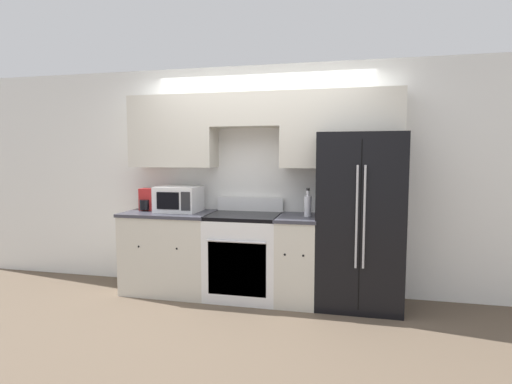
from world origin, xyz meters
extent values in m
plane|color=brown|center=(0.00, 0.00, 0.00)|extent=(12.00, 12.00, 0.00)
cube|color=white|center=(0.00, 0.66, 1.30)|extent=(8.00, 0.06, 2.60)
cube|color=beige|center=(-1.02, 0.46, 1.85)|extent=(1.00, 0.33, 0.82)
cube|color=beige|center=(-0.14, 0.46, 2.07)|extent=(0.78, 0.33, 0.37)
cube|color=beige|center=(0.89, 0.46, 1.85)|extent=(1.27, 0.33, 0.82)
cube|color=beige|center=(-1.02, 0.31, 0.45)|extent=(1.00, 0.62, 0.89)
cube|color=#383842|center=(-1.02, 0.31, 0.91)|extent=(1.02, 0.64, 0.03)
sphere|color=black|center=(-1.25, 0.00, 0.58)|extent=(0.03, 0.03, 0.03)
sphere|color=black|center=(-0.80, 0.00, 0.58)|extent=(0.03, 0.03, 0.03)
cube|color=beige|center=(0.46, 0.31, 0.45)|extent=(0.41, 0.62, 0.89)
cube|color=#383842|center=(0.46, 0.31, 0.91)|extent=(0.43, 0.64, 0.03)
sphere|color=black|center=(0.37, 0.00, 0.58)|extent=(0.03, 0.03, 0.03)
sphere|color=black|center=(0.55, 0.00, 0.58)|extent=(0.03, 0.03, 0.03)
cube|color=white|center=(-0.14, 0.31, 0.44)|extent=(0.78, 0.62, 0.89)
cube|color=black|center=(-0.14, 0.01, 0.40)|extent=(0.62, 0.01, 0.57)
cube|color=black|center=(-0.14, 0.31, 0.91)|extent=(0.78, 0.62, 0.04)
cube|color=white|center=(-0.14, 0.59, 1.01)|extent=(0.78, 0.04, 0.16)
cylinder|color=silver|center=(-0.14, -0.02, 0.69)|extent=(0.62, 0.02, 0.02)
cube|color=black|center=(1.09, 0.36, 0.90)|extent=(0.86, 0.72, 1.80)
cube|color=black|center=(1.09, 0.00, 0.90)|extent=(0.01, 0.01, 1.66)
cylinder|color=#B7B7BC|center=(1.06, -0.02, 0.99)|extent=(0.02, 0.02, 0.99)
cylinder|color=#B7B7BC|center=(1.13, -0.02, 0.99)|extent=(0.02, 0.02, 0.99)
cube|color=white|center=(-0.92, 0.36, 1.08)|extent=(0.48, 0.40, 0.29)
cube|color=black|center=(-0.97, 0.15, 1.08)|extent=(0.26, 0.01, 0.19)
cube|color=#262628|center=(-0.76, 0.15, 1.08)|extent=(0.11, 0.01, 0.21)
cylinder|color=silver|center=(0.56, 0.32, 1.04)|extent=(0.08, 0.08, 0.22)
cylinder|color=silver|center=(0.56, 0.32, 1.18)|extent=(0.03, 0.03, 0.06)
cylinder|color=black|center=(0.56, 0.32, 1.22)|extent=(0.04, 0.04, 0.02)
cube|color=#B22323|center=(-1.34, 0.41, 1.06)|extent=(0.16, 0.16, 0.26)
cylinder|color=black|center=(-1.34, 0.32, 1.00)|extent=(0.11, 0.11, 0.12)
camera|label=1|loc=(0.95, -3.90, 1.57)|focal=28.00mm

